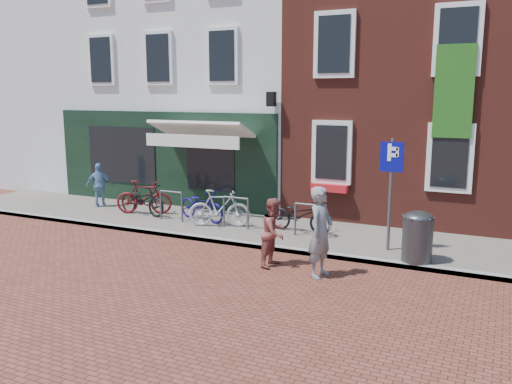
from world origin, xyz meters
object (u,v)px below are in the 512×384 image
at_px(parking_sign, 391,176).
at_px(cafe_person, 100,185).
at_px(bicycle_3, 219,208).
at_px(bicycle_2, 202,205).
at_px(litter_bin, 418,234).
at_px(bicycle_1, 144,197).
at_px(bicycle_0, 142,200).
at_px(woman, 321,232).
at_px(boy, 274,232).
at_px(bicycle_4, 300,215).

relative_size(parking_sign, cafe_person, 1.85).
bearing_deg(bicycle_3, bicycle_2, 43.76).
bearing_deg(cafe_person, litter_bin, 133.01).
relative_size(litter_bin, bicycle_1, 0.70).
xyz_separation_m(bicycle_0, bicycle_1, (-0.04, 0.14, 0.05)).
xyz_separation_m(parking_sign, bicycle_2, (-5.22, 0.63, -1.25)).
xyz_separation_m(bicycle_0, bicycle_3, (2.67, -0.24, 0.05)).
xyz_separation_m(woman, boy, (-1.08, 0.22, -0.18)).
height_order(parking_sign, bicycle_3, parking_sign).
bearing_deg(litter_bin, woman, -138.33).
xyz_separation_m(parking_sign, cafe_person, (-9.01, 0.90, -1.01)).
bearing_deg(parking_sign, bicycle_4, 164.90).
bearing_deg(boy, woman, -93.89).
relative_size(woman, cafe_person, 1.33).
relative_size(litter_bin, bicycle_3, 0.70).
relative_size(bicycle_1, bicycle_2, 0.97).
bearing_deg(bicycle_0, bicycle_4, -80.31).
height_order(boy, bicycle_2, boy).
bearing_deg(bicycle_3, woman, -144.07).
bearing_deg(bicycle_4, bicycle_2, 93.80).
height_order(bicycle_0, bicycle_3, bicycle_3).
height_order(bicycle_1, bicycle_3, same).
height_order(parking_sign, bicycle_1, parking_sign).
height_order(woman, cafe_person, woman).
bearing_deg(litter_bin, bicycle_2, 168.32).
height_order(parking_sign, bicycle_0, parking_sign).
distance_m(woman, bicycle_3, 4.25).
bearing_deg(bicycle_1, bicycle_4, -111.61).
height_order(parking_sign, bicycle_2, parking_sign).
xyz_separation_m(cafe_person, bicycle_4, (6.68, -0.27, -0.24)).
height_order(litter_bin, bicycle_4, litter_bin).
bearing_deg(boy, bicycle_2, 60.12).
relative_size(parking_sign, bicycle_1, 1.54).
bearing_deg(bicycle_2, litter_bin, -84.90).
distance_m(boy, bicycle_3, 3.25).
distance_m(bicycle_2, bicycle_3, 0.84).
bearing_deg(boy, bicycle_4, 15.41).
bearing_deg(cafe_person, bicycle_4, 139.44).
xyz_separation_m(bicycle_1, bicycle_2, (1.96, -0.02, -0.05)).
height_order(woman, bicycle_4, woman).
bearing_deg(bicycle_0, woman, -104.03).
bearing_deg(cafe_person, woman, 121.77).
bearing_deg(woman, bicycle_1, 75.80).
height_order(boy, cafe_person, cafe_person).
distance_m(woman, bicycle_2, 5.08).
xyz_separation_m(parking_sign, bicycle_0, (-7.13, 0.52, -1.25)).
bearing_deg(bicycle_0, bicycle_2, -78.17).
xyz_separation_m(litter_bin, woman, (-1.63, -1.45, 0.21)).
distance_m(woman, boy, 1.11).
height_order(woman, bicycle_1, woman).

